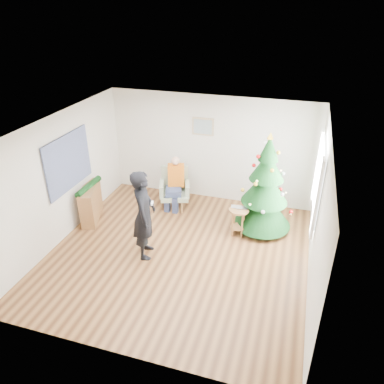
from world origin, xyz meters
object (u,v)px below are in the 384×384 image
(stool, at_px, (238,222))
(console, at_px, (91,203))
(christmas_tree, at_px, (265,188))
(standing_man, at_px, (144,215))
(armchair, at_px, (175,193))

(stool, relative_size, console, 0.63)
(christmas_tree, bearing_deg, standing_man, -142.36)
(standing_man, bearing_deg, console, 46.85)
(stool, xyz_separation_m, console, (-3.33, -0.33, 0.08))
(armchair, height_order, standing_man, standing_man)
(christmas_tree, relative_size, standing_man, 1.23)
(christmas_tree, height_order, console, christmas_tree)
(christmas_tree, distance_m, armchair, 2.30)
(christmas_tree, relative_size, console, 2.22)
(armchair, xyz_separation_m, standing_man, (0.10, -2.00, 0.55))
(christmas_tree, height_order, standing_man, christmas_tree)
(christmas_tree, distance_m, stool, 0.91)
(christmas_tree, relative_size, stool, 3.55)
(armchair, relative_size, console, 0.97)
(stool, bearing_deg, console, -174.40)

